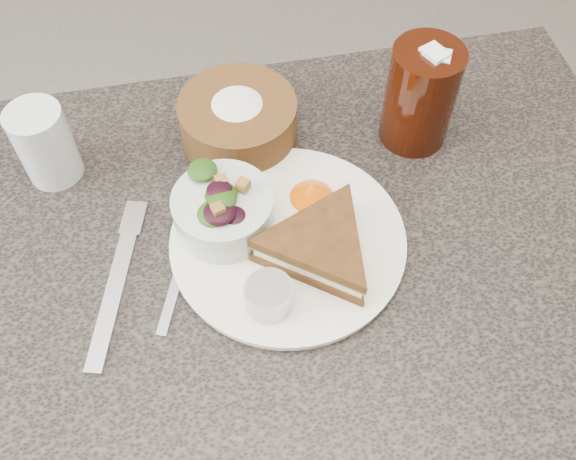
{
  "coord_description": "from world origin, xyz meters",
  "views": [
    {
      "loc": [
        -0.07,
        -0.4,
        1.41
      ],
      "look_at": [
        0.02,
        0.03,
        0.78
      ],
      "focal_mm": 40.0,
      "sensor_mm": 36.0,
      "label": 1
    }
  ],
  "objects_px": {
    "dinner_plate": "(288,241)",
    "sandwich": "(321,246)",
    "salad_bowl": "(223,207)",
    "dining_table": "(280,379)",
    "water_glass": "(45,144)",
    "dressing_ramekin": "(269,296)",
    "cola_glass": "(421,92)",
    "bread_basket": "(238,115)"
  },
  "relations": [
    {
      "from": "dining_table",
      "to": "water_glass",
      "type": "xyz_separation_m",
      "value": [
        -0.26,
        0.2,
        0.43
      ]
    },
    {
      "from": "salad_bowl",
      "to": "cola_glass",
      "type": "relative_size",
      "value": 0.78
    },
    {
      "from": "salad_bowl",
      "to": "bread_basket",
      "type": "bearing_deg",
      "value": 74.5
    },
    {
      "from": "dinner_plate",
      "to": "sandwich",
      "type": "bearing_deg",
      "value": -45.75
    },
    {
      "from": "sandwich",
      "to": "dressing_ramekin",
      "type": "relative_size",
      "value": 3.04
    },
    {
      "from": "salad_bowl",
      "to": "dining_table",
      "type": "bearing_deg",
      "value": -49.8
    },
    {
      "from": "dining_table",
      "to": "salad_bowl",
      "type": "height_order",
      "value": "salad_bowl"
    },
    {
      "from": "sandwich",
      "to": "bread_basket",
      "type": "xyz_separation_m",
      "value": [
        -0.06,
        0.22,
        0.01
      ]
    },
    {
      "from": "dressing_ramekin",
      "to": "dining_table",
      "type": "bearing_deg",
      "value": 70.92
    },
    {
      "from": "dressing_ramekin",
      "to": "cola_glass",
      "type": "distance_m",
      "value": 0.34
    },
    {
      "from": "dinner_plate",
      "to": "dining_table",
      "type": "bearing_deg",
      "value": -126.15
    },
    {
      "from": "dinner_plate",
      "to": "sandwich",
      "type": "relative_size",
      "value": 1.69
    },
    {
      "from": "salad_bowl",
      "to": "cola_glass",
      "type": "bearing_deg",
      "value": 21.38
    },
    {
      "from": "dining_table",
      "to": "water_glass",
      "type": "distance_m",
      "value": 0.54
    },
    {
      "from": "dinner_plate",
      "to": "bread_basket",
      "type": "relative_size",
      "value": 1.8
    },
    {
      "from": "dining_table",
      "to": "bread_basket",
      "type": "xyz_separation_m",
      "value": [
        -0.01,
        0.21,
        0.42
      ]
    },
    {
      "from": "bread_basket",
      "to": "water_glass",
      "type": "height_order",
      "value": "water_glass"
    },
    {
      "from": "bread_basket",
      "to": "dinner_plate",
      "type": "bearing_deg",
      "value": -80.55
    },
    {
      "from": "dinner_plate",
      "to": "water_glass",
      "type": "relative_size",
      "value": 2.64
    },
    {
      "from": "sandwich",
      "to": "water_glass",
      "type": "distance_m",
      "value": 0.37
    },
    {
      "from": "cola_glass",
      "to": "dining_table",
      "type": "bearing_deg",
      "value": -142.63
    },
    {
      "from": "salad_bowl",
      "to": "cola_glass",
      "type": "height_order",
      "value": "cola_glass"
    },
    {
      "from": "bread_basket",
      "to": "dining_table",
      "type": "bearing_deg",
      "value": -86.76
    },
    {
      "from": "bread_basket",
      "to": "dressing_ramekin",
      "type": "bearing_deg",
      "value": -91.66
    },
    {
      "from": "sandwich",
      "to": "water_glass",
      "type": "height_order",
      "value": "water_glass"
    },
    {
      "from": "water_glass",
      "to": "cola_glass",
      "type": "bearing_deg",
      "value": -3.4
    },
    {
      "from": "dinner_plate",
      "to": "salad_bowl",
      "type": "bearing_deg",
      "value": 152.82
    },
    {
      "from": "dressing_ramekin",
      "to": "salad_bowl",
      "type": "bearing_deg",
      "value": 105.55
    },
    {
      "from": "dressing_ramekin",
      "to": "water_glass",
      "type": "xyz_separation_m",
      "value": [
        -0.24,
        0.26,
        0.02
      ]
    },
    {
      "from": "dinner_plate",
      "to": "cola_glass",
      "type": "bearing_deg",
      "value": 35.3
    },
    {
      "from": "salad_bowl",
      "to": "water_glass",
      "type": "xyz_separation_m",
      "value": [
        -0.21,
        0.14,
        0.01
      ]
    },
    {
      "from": "dressing_ramekin",
      "to": "water_glass",
      "type": "height_order",
      "value": "water_glass"
    },
    {
      "from": "salad_bowl",
      "to": "dressing_ramekin",
      "type": "xyz_separation_m",
      "value": [
        0.03,
        -0.12,
        -0.02
      ]
    },
    {
      "from": "water_glass",
      "to": "dining_table",
      "type": "bearing_deg",
      "value": -37.5
    },
    {
      "from": "dining_table",
      "to": "cola_glass",
      "type": "xyz_separation_m",
      "value": [
        0.22,
        0.17,
        0.45
      ]
    },
    {
      "from": "dinner_plate",
      "to": "salad_bowl",
      "type": "relative_size",
      "value": 2.33
    },
    {
      "from": "cola_glass",
      "to": "sandwich",
      "type": "bearing_deg",
      "value": -134.14
    },
    {
      "from": "dining_table",
      "to": "dinner_plate",
      "type": "bearing_deg",
      "value": 53.85
    },
    {
      "from": "salad_bowl",
      "to": "water_glass",
      "type": "distance_m",
      "value": 0.25
    },
    {
      "from": "dining_table",
      "to": "bread_basket",
      "type": "relative_size",
      "value": 6.35
    },
    {
      "from": "sandwich",
      "to": "bread_basket",
      "type": "bearing_deg",
      "value": 143.01
    },
    {
      "from": "dressing_ramekin",
      "to": "cola_glass",
      "type": "bearing_deg",
      "value": 43.1
    }
  ]
}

